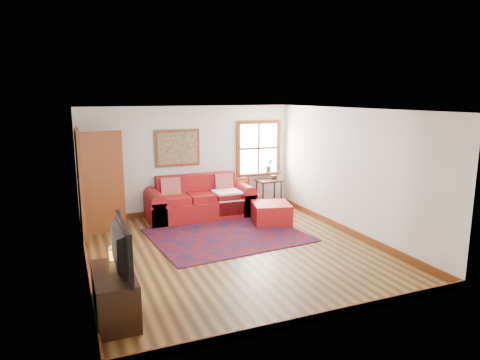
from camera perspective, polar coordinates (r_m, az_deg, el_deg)
name	(u,v)px	position (r m, az deg, el deg)	size (l,w,h in m)	color
ground	(233,249)	(7.82, -0.91, -9.23)	(5.50, 5.50, 0.00)	#412811
room_envelope	(233,159)	(7.42, -0.99, 2.84)	(5.04, 5.54, 2.52)	silver
window	(260,154)	(10.62, 2.68, 3.52)	(1.18, 0.20, 1.38)	white
doorway	(94,182)	(8.78, -18.88, -0.32)	(0.89, 1.08, 2.14)	black
framed_artwork	(177,148)	(9.90, -8.35, 4.23)	(1.05, 0.07, 0.85)	brown
persian_rug	(227,235)	(8.56, -1.72, -7.34)	(2.88, 2.30, 0.02)	#600E0D
red_leather_sofa	(200,203)	(9.82, -5.36, -3.11)	(2.40, 0.99, 0.94)	maroon
red_ottoman	(271,213)	(9.34, 4.19, -4.41)	(0.78, 0.78, 0.44)	maroon
side_table	(269,185)	(10.50, 3.89, -0.62)	(0.59, 0.44, 0.71)	black
ladder_back_chair	(246,192)	(10.18, 0.80, -1.63)	(0.50, 0.49, 0.87)	tan
media_cabinet	(115,295)	(5.71, -16.35, -14.49)	(0.49, 1.08, 0.60)	black
television	(114,248)	(5.45, -16.47, -8.68)	(1.13, 0.15, 0.65)	black
candle_hurricane	(113,254)	(5.96, -16.53, -9.39)	(0.12, 0.12, 0.18)	silver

